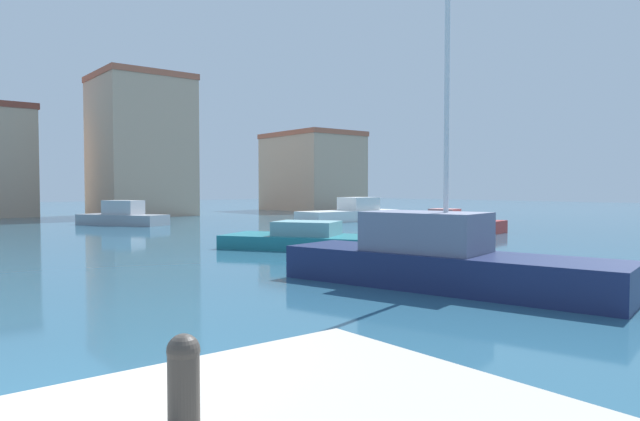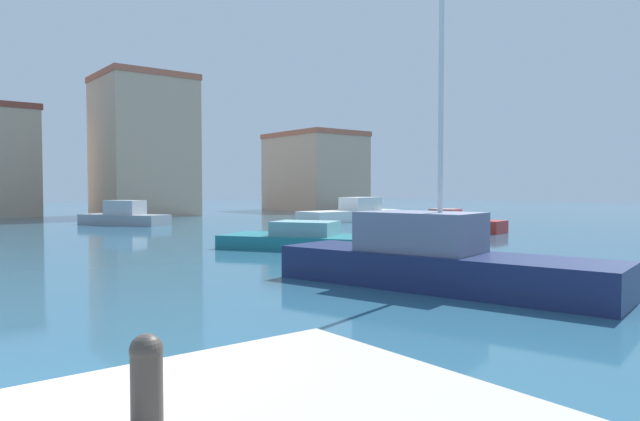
{
  "view_description": "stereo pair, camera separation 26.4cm",
  "coord_description": "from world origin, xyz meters",
  "px_view_note": "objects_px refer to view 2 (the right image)",
  "views": [
    {
      "loc": [
        -1.08,
        -5.45,
        2.36
      ],
      "look_at": [
        16.91,
        17.05,
        1.23
      ],
      "focal_mm": 32.07,
      "sensor_mm": 36.0,
      "label": 1
    },
    {
      "loc": [
        -0.87,
        -5.61,
        2.36
      ],
      "look_at": [
        16.91,
        17.05,
        1.23
      ],
      "focal_mm": 32.07,
      "sensor_mm": 36.0,
      "label": 2
    }
  ],
  "objects_px": {
    "mooring_bollard": "(147,375)",
    "motorboat_white_mid_harbor": "(353,213)",
    "sailboat_navy_distant_east": "(435,259)",
    "motorboat_red_near_pier": "(455,224)",
    "motorboat_grey_behind_lamppost": "(124,216)",
    "motorboat_teal_center_channel": "(320,240)"
  },
  "relations": [
    {
      "from": "mooring_bollard",
      "to": "motorboat_white_mid_harbor",
      "type": "distance_m",
      "value": 37.79
    },
    {
      "from": "sailboat_navy_distant_east",
      "to": "motorboat_red_near_pier",
      "type": "bearing_deg",
      "value": 37.13
    },
    {
      "from": "motorboat_red_near_pier",
      "to": "motorboat_grey_behind_lamppost",
      "type": "relative_size",
      "value": 0.88
    },
    {
      "from": "motorboat_teal_center_channel",
      "to": "motorboat_white_mid_harbor",
      "type": "bearing_deg",
      "value": 44.8
    },
    {
      "from": "sailboat_navy_distant_east",
      "to": "motorboat_teal_center_channel",
      "type": "bearing_deg",
      "value": 69.59
    },
    {
      "from": "motorboat_teal_center_channel",
      "to": "motorboat_red_near_pier",
      "type": "height_order",
      "value": "motorboat_red_near_pier"
    },
    {
      "from": "motorboat_teal_center_channel",
      "to": "motorboat_red_near_pier",
      "type": "distance_m",
      "value": 11.73
    },
    {
      "from": "mooring_bollard",
      "to": "motorboat_red_near_pier",
      "type": "height_order",
      "value": "mooring_bollard"
    },
    {
      "from": "motorboat_white_mid_harbor",
      "to": "motorboat_red_near_pier",
      "type": "bearing_deg",
      "value": -101.61
    },
    {
      "from": "motorboat_teal_center_channel",
      "to": "motorboat_white_mid_harbor",
      "type": "xyz_separation_m",
      "value": [
        13.68,
        13.59,
        0.22
      ]
    },
    {
      "from": "sailboat_navy_distant_east",
      "to": "motorboat_teal_center_channel",
      "type": "distance_m",
      "value": 8.95
    },
    {
      "from": "sailboat_navy_distant_east",
      "to": "motorboat_red_near_pier",
      "type": "distance_m",
      "value": 18.25
    },
    {
      "from": "motorboat_grey_behind_lamppost",
      "to": "sailboat_navy_distant_east",
      "type": "bearing_deg",
      "value": -94.67
    },
    {
      "from": "motorboat_teal_center_channel",
      "to": "motorboat_red_near_pier",
      "type": "relative_size",
      "value": 1.51
    },
    {
      "from": "motorboat_red_near_pier",
      "to": "motorboat_grey_behind_lamppost",
      "type": "bearing_deg",
      "value": 126.43
    },
    {
      "from": "sailboat_navy_distant_east",
      "to": "motorboat_grey_behind_lamppost",
      "type": "xyz_separation_m",
      "value": [
        2.26,
        27.67,
        -0.13
      ]
    },
    {
      "from": "mooring_bollard",
      "to": "motorboat_teal_center_channel",
      "type": "xyz_separation_m",
      "value": [
        12.27,
        13.88,
        -0.84
      ]
    },
    {
      "from": "mooring_bollard",
      "to": "motorboat_grey_behind_lamppost",
      "type": "bearing_deg",
      "value": 71.01
    },
    {
      "from": "mooring_bollard",
      "to": "sailboat_navy_distant_east",
      "type": "xyz_separation_m",
      "value": [
        9.15,
        5.5,
        -0.51
      ]
    },
    {
      "from": "motorboat_red_near_pier",
      "to": "motorboat_grey_behind_lamppost",
      "type": "xyz_separation_m",
      "value": [
        -12.29,
        16.65,
        0.13
      ]
    },
    {
      "from": "motorboat_teal_center_channel",
      "to": "motorboat_grey_behind_lamppost",
      "type": "bearing_deg",
      "value": 92.54
    },
    {
      "from": "mooring_bollard",
      "to": "sailboat_navy_distant_east",
      "type": "distance_m",
      "value": 10.69
    }
  ]
}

